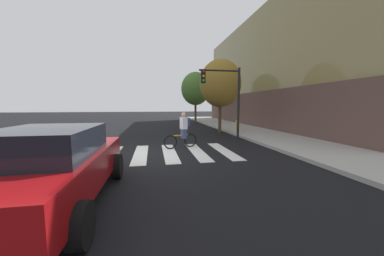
{
  "coord_description": "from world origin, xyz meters",
  "views": [
    {
      "loc": [
        0.15,
        -8.91,
        2.01
      ],
      "look_at": [
        1.82,
        0.18,
        1.03
      ],
      "focal_mm": 19.92,
      "sensor_mm": 36.0,
      "label": 1
    }
  ],
  "objects": [
    {
      "name": "traffic_light_near",
      "position": [
        4.32,
        3.06,
        2.86
      ],
      "size": [
        2.47,
        0.28,
        4.2
      ],
      "color": "black",
      "rests_on": "ground"
    },
    {
      "name": "street_tree_mid",
      "position": [
        4.97,
        15.09,
        3.89
      ],
      "size": [
        3.24,
        3.24,
        5.76
      ],
      "color": "#4C3823",
      "rests_on": "ground"
    },
    {
      "name": "cyclist",
      "position": [
        1.54,
        0.97,
        0.84
      ],
      "size": [
        1.64,
        0.61,
        1.69
      ],
      "color": "black",
      "rests_on": "ground"
    },
    {
      "name": "corner_building",
      "position": [
        17.1,
        10.21,
        5.1
      ],
      "size": [
        15.97,
        25.54,
        10.29
      ],
      "color": "brown",
      "rests_on": "ground"
    },
    {
      "name": "street_tree_near",
      "position": [
        5.01,
        6.16,
        3.6
      ],
      "size": [
        3.0,
        3.0,
        5.33
      ],
      "color": "#4C3823",
      "rests_on": "ground"
    },
    {
      "name": "sidewalk",
      "position": [
        8.75,
        0.0,
        0.07
      ],
      "size": [
        6.5,
        50.0,
        0.15
      ],
      "primitive_type": "cube",
      "color": "#9E9B93",
      "rests_on": "ground"
    },
    {
      "name": "crosswalk_stripes",
      "position": [
        -0.38,
        0.0,
        0.01
      ],
      "size": [
        7.76,
        3.62,
        0.01
      ],
      "color": "silver",
      "rests_on": "ground"
    },
    {
      "name": "ground_plane",
      "position": [
        0.0,
        0.0,
        0.0
      ],
      "size": [
        120.0,
        120.0,
        0.0
      ],
      "primitive_type": "plane",
      "color": "black"
    },
    {
      "name": "fire_hydrant",
      "position": [
        6.45,
        6.35,
        0.53
      ],
      "size": [
        0.33,
        0.22,
        0.78
      ],
      "color": "gold",
      "rests_on": "sidewalk"
    },
    {
      "name": "sedan_near",
      "position": [
        -1.83,
        -4.41,
        0.82
      ],
      "size": [
        2.2,
        4.62,
        1.59
      ],
      "color": "maroon",
      "rests_on": "ground"
    }
  ]
}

